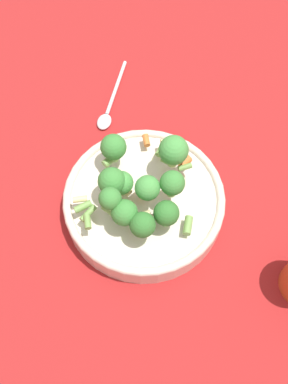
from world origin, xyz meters
TOP-DOWN VIEW (x-y plane):
  - ground_plane at (0.00, 0.00)m, footprint 3.00×3.00m
  - bowl at (0.00, 0.00)m, footprint 0.26×0.26m
  - pasta_salad at (-0.00, -0.01)m, footprint 0.19×0.20m
  - spoon at (-0.22, 0.01)m, footprint 0.15×0.11m

SIDE VIEW (x-z plane):
  - ground_plane at x=0.00m, z-range 0.00..0.00m
  - spoon at x=-0.22m, z-range 0.00..0.01m
  - bowl at x=0.00m, z-range 0.00..0.05m
  - pasta_salad at x=0.00m, z-range 0.05..0.13m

